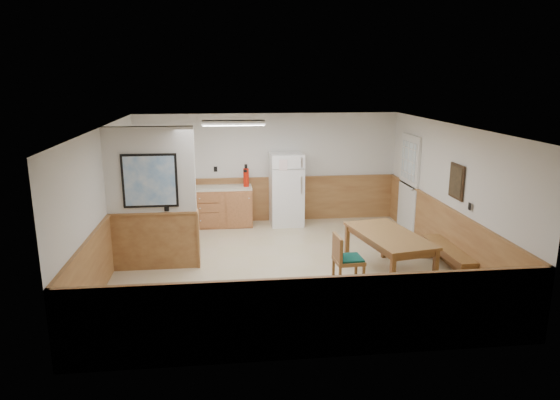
{
  "coord_description": "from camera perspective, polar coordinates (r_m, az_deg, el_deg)",
  "views": [
    {
      "loc": [
        -1.0,
        -8.3,
        3.31
      ],
      "look_at": [
        -0.01,
        0.4,
        1.13
      ],
      "focal_mm": 32.0,
      "sensor_mm": 36.0,
      "label": 1
    }
  ],
  "objects": [
    {
      "name": "exterior_door",
      "position": [
        11.17,
        14.47,
        1.87
      ],
      "size": [
        0.07,
        1.02,
        2.15
      ],
      "color": "silver",
      "rests_on": "ground"
    },
    {
      "name": "fluorescent_fixture",
      "position": [
        9.64,
        -5.33,
        8.78
      ],
      "size": [
        1.2,
        0.3,
        0.09
      ],
      "color": "silver",
      "rests_on": "ceiling"
    },
    {
      "name": "back_wall",
      "position": [
        11.53,
        -1.4,
        3.68
      ],
      "size": [
        6.0,
        0.02,
        2.5
      ],
      "primitive_type": "cube",
      "color": "silver",
      "rests_on": "ground"
    },
    {
      "name": "ground",
      "position": [
        8.99,
        0.37,
        -7.63
      ],
      "size": [
        6.0,
        6.0,
        0.0
      ],
      "primitive_type": "plane",
      "color": "tan",
      "rests_on": "ground"
    },
    {
      "name": "right_wall",
      "position": [
        9.44,
        18.78,
        0.61
      ],
      "size": [
        0.02,
        6.0,
        2.5
      ],
      "primitive_type": "cube",
      "color": "silver",
      "rests_on": "ground"
    },
    {
      "name": "refrigerator",
      "position": [
        11.29,
        0.73,
        1.24
      ],
      "size": [
        0.74,
        0.73,
        1.64
      ],
      "rotation": [
        0.0,
        0.0,
        0.02
      ],
      "color": "white",
      "rests_on": "ground"
    },
    {
      "name": "wainscot_back",
      "position": [
        11.67,
        -1.37,
        0.04
      ],
      "size": [
        6.0,
        0.04,
        1.0
      ],
      "primitive_type": "cube",
      "color": "#A67842",
      "rests_on": "ground"
    },
    {
      "name": "wall_painting",
      "position": [
        9.1,
        19.52,
        2.01
      ],
      "size": [
        0.04,
        0.5,
        0.6
      ],
      "color": "#312113",
      "rests_on": "right_wall"
    },
    {
      "name": "left_wall",
      "position": [
        8.78,
        -19.45,
        -0.4
      ],
      "size": [
        0.02,
        6.0,
        2.5
      ],
      "primitive_type": "cube",
      "color": "silver",
      "rests_on": "ground"
    },
    {
      "name": "fire_extinguisher",
      "position": [
        11.19,
        -3.9,
        2.67
      ],
      "size": [
        0.15,
        0.15,
        0.5
      ],
      "rotation": [
        0.0,
        0.0,
        0.24
      ],
      "color": "#B41809",
      "rests_on": "kitchen_counter"
    },
    {
      "name": "dining_chair",
      "position": [
        8.13,
        7.27,
        -6.41
      ],
      "size": [
        0.65,
        0.47,
        0.85
      ],
      "rotation": [
        0.0,
        0.0,
        0.05
      ],
      "color": "olive",
      "rests_on": "ground"
    },
    {
      "name": "wainscot_right",
      "position": [
        9.62,
        18.32,
        -3.74
      ],
      "size": [
        0.04,
        6.0,
        1.0
      ],
      "primitive_type": "cube",
      "color": "#A67842",
      "rests_on": "ground"
    },
    {
      "name": "wainscot_left",
      "position": [
        8.98,
        -18.94,
        -5.04
      ],
      "size": [
        0.04,
        6.0,
        1.0
      ],
      "primitive_type": "cube",
      "color": "#A67842",
      "rests_on": "ground"
    },
    {
      "name": "kitchen_counter",
      "position": [
        11.35,
        -7.32,
        -0.68
      ],
      "size": [
        2.2,
        0.61,
        1.0
      ],
      "color": "#B06A3E",
      "rests_on": "ground"
    },
    {
      "name": "dining_table",
      "position": [
        8.57,
        12.32,
        -4.38
      ],
      "size": [
        1.19,
        1.88,
        0.75
      ],
      "rotation": [
        0.0,
        0.0,
        0.19
      ],
      "color": "olive",
      "rests_on": "ground"
    },
    {
      "name": "dining_bench",
      "position": [
        9.1,
        18.7,
        -5.82
      ],
      "size": [
        0.37,
        1.54,
        0.45
      ],
      "rotation": [
        0.0,
        0.0,
        0.03
      ],
      "color": "olive",
      "rests_on": "ground"
    },
    {
      "name": "kitchen_window",
      "position": [
        11.46,
        -11.94,
        4.85
      ],
      "size": [
        0.8,
        0.04,
        1.0
      ],
      "color": "silver",
      "rests_on": "back_wall"
    },
    {
      "name": "soap_bottle",
      "position": [
        11.28,
        -12.73,
        1.88
      ],
      "size": [
        0.08,
        0.08,
        0.23
      ],
      "primitive_type": "cylinder",
      "rotation": [
        0.0,
        0.0,
        0.18
      ],
      "color": "#167C37",
      "rests_on": "kitchen_counter"
    },
    {
      "name": "partition_wall",
      "position": [
        8.83,
        -14.43,
        -0.08
      ],
      "size": [
        1.5,
        0.2,
        2.5
      ],
      "color": "silver",
      "rests_on": "ground"
    },
    {
      "name": "ceiling",
      "position": [
        8.4,
        0.39,
        8.44
      ],
      "size": [
        6.0,
        6.0,
        0.02
      ],
      "primitive_type": "cube",
      "color": "white",
      "rests_on": "back_wall"
    }
  ]
}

